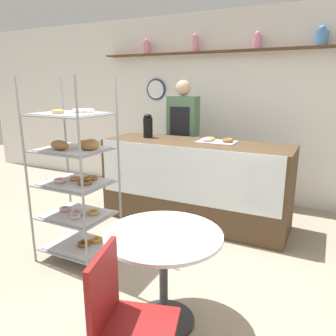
{
  "coord_description": "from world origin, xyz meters",
  "views": [
    {
      "loc": [
        1.44,
        -2.48,
        1.68
      ],
      "look_at": [
        0.0,
        0.4,
        0.86
      ],
      "focal_mm": 35.0,
      "sensor_mm": 36.0,
      "label": 1
    }
  ],
  "objects_px": {
    "pastry_rack": "(76,178)",
    "coffee_carafe": "(148,126)",
    "cafe_table": "(164,255)",
    "cafe_chair": "(122,315)",
    "person_worker": "(183,138)",
    "donut_tray_counter": "(216,140)"
  },
  "relations": [
    {
      "from": "coffee_carafe",
      "to": "person_worker",
      "type": "bearing_deg",
      "value": 60.77
    },
    {
      "from": "pastry_rack",
      "to": "person_worker",
      "type": "relative_size",
      "value": 1.01
    },
    {
      "from": "person_worker",
      "to": "donut_tray_counter",
      "type": "height_order",
      "value": "person_worker"
    },
    {
      "from": "coffee_carafe",
      "to": "cafe_table",
      "type": "bearing_deg",
      "value": -57.47
    },
    {
      "from": "coffee_carafe",
      "to": "donut_tray_counter",
      "type": "bearing_deg",
      "value": 3.02
    },
    {
      "from": "person_worker",
      "to": "cafe_chair",
      "type": "relative_size",
      "value": 1.95
    },
    {
      "from": "cafe_chair",
      "to": "donut_tray_counter",
      "type": "xyz_separation_m",
      "value": [
        -0.38,
        2.55,
        0.48
      ]
    },
    {
      "from": "cafe_table",
      "to": "pastry_rack",
      "type": "bearing_deg",
      "value": 158.62
    },
    {
      "from": "cafe_chair",
      "to": "coffee_carafe",
      "type": "xyz_separation_m",
      "value": [
        -1.28,
        2.51,
        0.61
      ]
    },
    {
      "from": "cafe_chair",
      "to": "cafe_table",
      "type": "bearing_deg",
      "value": -7.28
    },
    {
      "from": "pastry_rack",
      "to": "cafe_chair",
      "type": "relative_size",
      "value": 1.97
    },
    {
      "from": "person_worker",
      "to": "cafe_table",
      "type": "height_order",
      "value": "person_worker"
    },
    {
      "from": "cafe_table",
      "to": "coffee_carafe",
      "type": "relative_size",
      "value": 2.68
    },
    {
      "from": "coffee_carafe",
      "to": "pastry_rack",
      "type": "bearing_deg",
      "value": -89.41
    },
    {
      "from": "pastry_rack",
      "to": "donut_tray_counter",
      "type": "relative_size",
      "value": 3.89
    },
    {
      "from": "person_worker",
      "to": "donut_tray_counter",
      "type": "xyz_separation_m",
      "value": [
        0.63,
        -0.45,
        0.08
      ]
    },
    {
      "from": "pastry_rack",
      "to": "coffee_carafe",
      "type": "bearing_deg",
      "value": 90.59
    },
    {
      "from": "cafe_chair",
      "to": "coffee_carafe",
      "type": "relative_size",
      "value": 2.95
    },
    {
      "from": "cafe_table",
      "to": "cafe_chair",
      "type": "xyz_separation_m",
      "value": [
        0.1,
        -0.66,
        0.02
      ]
    },
    {
      "from": "cafe_table",
      "to": "donut_tray_counter",
      "type": "xyz_separation_m",
      "value": [
        -0.28,
        1.9,
        0.5
      ]
    },
    {
      "from": "cafe_table",
      "to": "donut_tray_counter",
      "type": "bearing_deg",
      "value": 98.27
    },
    {
      "from": "person_worker",
      "to": "cafe_table",
      "type": "distance_m",
      "value": 2.55
    }
  ]
}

